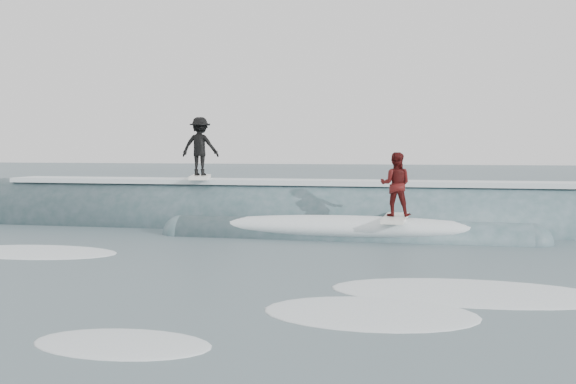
# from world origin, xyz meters

# --- Properties ---
(ground) EXTENTS (160.00, 160.00, 0.00)m
(ground) POSITION_xyz_m (0.00, 0.00, 0.00)
(ground) COLOR #394A53
(ground) RESTS_ON ground
(breaking_wave) EXTENTS (21.87, 4.11, 2.65)m
(breaking_wave) POSITION_xyz_m (0.18, 6.33, 0.04)
(breaking_wave) COLOR #325155
(breaking_wave) RESTS_ON ground
(surfer_black) EXTENTS (1.15, 2.07, 1.86)m
(surfer_black) POSITION_xyz_m (-2.93, 6.55, 2.31)
(surfer_black) COLOR white
(surfer_black) RESTS_ON ground
(surfer_red) EXTENTS (0.80, 2.02, 1.71)m
(surfer_red) POSITION_xyz_m (3.02, 4.35, 1.31)
(surfer_red) COLOR white
(surfer_red) RESTS_ON ground
(whitewater) EXTENTS (14.76, 7.66, 0.10)m
(whitewater) POSITION_xyz_m (0.43, -1.40, 0.00)
(whitewater) COLOR white
(whitewater) RESTS_ON ground
(far_swells) EXTENTS (41.73, 8.65, 0.80)m
(far_swells) POSITION_xyz_m (-0.74, 17.65, 0.00)
(far_swells) COLOR #325155
(far_swells) RESTS_ON ground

